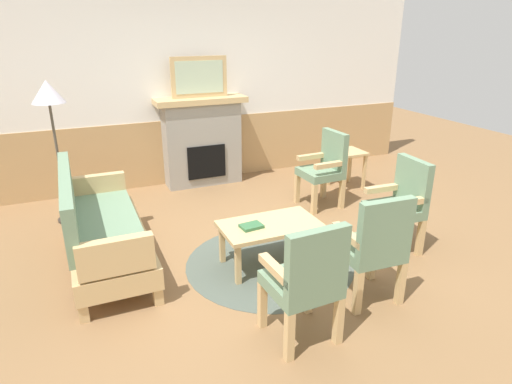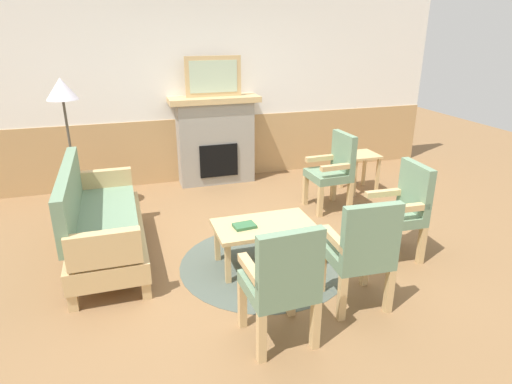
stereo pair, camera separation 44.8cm
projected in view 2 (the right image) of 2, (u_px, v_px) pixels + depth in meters
The scene contains 14 objects.
ground_plane at pixel (266, 252), 4.64m from camera, with size 14.00×14.00×0.00m, color olive.
wall_back at pixel (210, 92), 6.48m from camera, with size 7.20×0.14×2.70m.
fireplace at pixel (215, 140), 6.50m from camera, with size 1.30×0.44×1.28m.
framed_picture at pixel (213, 76), 6.17m from camera, with size 0.80×0.04×0.56m.
couch at pixel (101, 223), 4.38m from camera, with size 0.70×1.80×0.98m.
coffee_table at pixel (264, 229), 4.27m from camera, with size 0.96×0.56×0.44m.
round_rug at pixel (264, 264), 4.41m from camera, with size 1.67×1.67×0.01m, color #4C564C.
book_on_table at pixel (245, 226), 4.18m from camera, with size 0.20×0.15×0.03m, color #33663D.
armchair_near_fireplace at pixel (402, 207), 4.39m from camera, with size 0.50×0.50×0.98m.
armchair_by_window_left at pixel (334, 168), 5.58m from camera, with size 0.50×0.50×0.98m.
armchair_front_left at pixel (282, 280), 3.13m from camera, with size 0.50×0.50×0.98m.
armchair_front_center at pixel (362, 249), 3.57m from camera, with size 0.51×0.51×0.98m.
side_table at pixel (361, 162), 6.20m from camera, with size 0.44×0.44×0.55m.
floor_lamp_by_couch at pixel (63, 98), 5.08m from camera, with size 0.36×0.36×1.68m.
Camera 2 is at (-1.33, -3.89, 2.25)m, focal length 30.88 mm.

